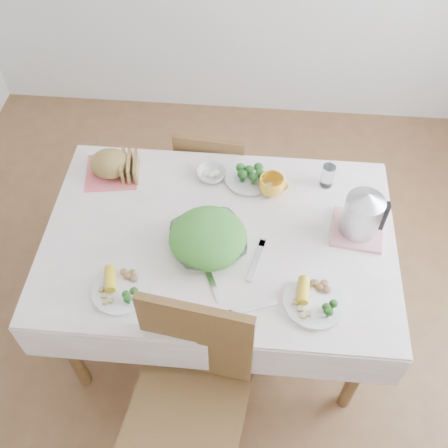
# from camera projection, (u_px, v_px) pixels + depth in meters

# --- Properties ---
(floor) EXTENTS (3.60, 3.60, 0.00)m
(floor) POSITION_uv_depth(u_px,v_px,m) (220.00, 320.00, 2.84)
(floor) COLOR brown
(floor) RESTS_ON ground
(dining_table) EXTENTS (1.40, 0.90, 0.75)m
(dining_table) POSITION_uv_depth(u_px,v_px,m) (220.00, 284.00, 2.54)
(dining_table) COLOR brown
(dining_table) RESTS_ON floor
(tablecloth) EXTENTS (1.50, 1.00, 0.01)m
(tablecloth) POSITION_uv_depth(u_px,v_px,m) (219.00, 237.00, 2.24)
(tablecloth) COLOR white
(tablecloth) RESTS_ON dining_table
(chair_near) EXTENTS (0.51, 0.51, 1.00)m
(chair_near) POSITION_uv_depth(u_px,v_px,m) (186.00, 419.00, 2.05)
(chair_near) COLOR brown
(chair_near) RESTS_ON floor
(chair_far) EXTENTS (0.41, 0.41, 0.82)m
(chair_far) POSITION_uv_depth(u_px,v_px,m) (216.00, 168.00, 2.91)
(chair_far) COLOR brown
(chair_far) RESTS_ON floor
(salad_bowl) EXTENTS (0.40, 0.40, 0.07)m
(salad_bowl) POSITION_uv_depth(u_px,v_px,m) (208.00, 242.00, 2.17)
(salad_bowl) COLOR white
(salad_bowl) RESTS_ON tablecloth
(dinner_plate_left) EXTENTS (0.26, 0.26, 0.02)m
(dinner_plate_left) POSITION_uv_depth(u_px,v_px,m) (121.00, 289.00, 2.06)
(dinner_plate_left) COLOR white
(dinner_plate_left) RESTS_ON tablecloth
(dinner_plate_right) EXTENTS (0.32, 0.32, 0.02)m
(dinner_plate_right) POSITION_uv_depth(u_px,v_px,m) (314.00, 302.00, 2.03)
(dinner_plate_right) COLOR white
(dinner_plate_right) RESTS_ON tablecloth
(broccoli_plate) EXTENTS (0.28, 0.28, 0.02)m
(broccoli_plate) POSITION_uv_depth(u_px,v_px,m) (249.00, 178.00, 2.44)
(broccoli_plate) COLOR beige
(broccoli_plate) RESTS_ON tablecloth
(napkin) EXTENTS (0.28, 0.28, 0.00)m
(napkin) POSITION_uv_depth(u_px,v_px,m) (112.00, 172.00, 2.47)
(napkin) COLOR #F36467
(napkin) RESTS_ON tablecloth
(bread_loaf) EXTENTS (0.21, 0.21, 0.11)m
(bread_loaf) POSITION_uv_depth(u_px,v_px,m) (110.00, 164.00, 2.43)
(bread_loaf) COLOR olive
(bread_loaf) RESTS_ON napkin
(fruit_bowl) EXTENTS (0.14, 0.14, 0.04)m
(fruit_bowl) POSITION_uv_depth(u_px,v_px,m) (211.00, 174.00, 2.44)
(fruit_bowl) COLOR white
(fruit_bowl) RESTS_ON tablecloth
(yellow_mug) EXTENTS (0.14, 0.14, 0.09)m
(yellow_mug) POSITION_uv_depth(u_px,v_px,m) (271.00, 185.00, 2.36)
(yellow_mug) COLOR yellow
(yellow_mug) RESTS_ON tablecloth
(glass_tumbler) EXTENTS (0.07, 0.07, 0.11)m
(glass_tumbler) POSITION_uv_depth(u_px,v_px,m) (328.00, 175.00, 2.37)
(glass_tumbler) COLOR white
(glass_tumbler) RESTS_ON tablecloth
(pink_tray) EXTENTS (0.24, 0.24, 0.02)m
(pink_tray) POSITION_uv_depth(u_px,v_px,m) (357.00, 230.00, 2.25)
(pink_tray) COLOR pink
(pink_tray) RESTS_ON tablecloth
(electric_kettle) EXTENTS (0.19, 0.19, 0.22)m
(electric_kettle) POSITION_uv_depth(u_px,v_px,m) (363.00, 213.00, 2.16)
(electric_kettle) COLOR #B2B5BA
(electric_kettle) RESTS_ON pink_tray
(fork_left) EXTENTS (0.11, 0.20, 0.00)m
(fork_left) POSITION_uv_depth(u_px,v_px,m) (212.00, 282.00, 2.09)
(fork_left) COLOR silver
(fork_left) RESTS_ON tablecloth
(fork_right) EXTENTS (0.07, 0.22, 0.00)m
(fork_right) POSITION_uv_depth(u_px,v_px,m) (256.00, 260.00, 2.16)
(fork_right) COLOR silver
(fork_right) RESTS_ON tablecloth
(knife) EXTENTS (0.21, 0.10, 0.00)m
(knife) POSITION_uv_depth(u_px,v_px,m) (251.00, 308.00, 2.02)
(knife) COLOR silver
(knife) RESTS_ON tablecloth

